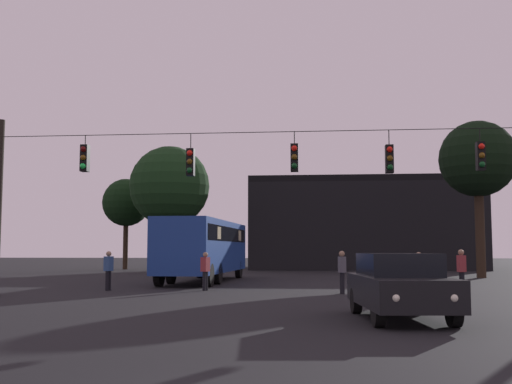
% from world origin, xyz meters
% --- Properties ---
extents(ground_plane, '(168.00, 168.00, 0.00)m').
position_xyz_m(ground_plane, '(0.00, 24.50, 0.00)').
color(ground_plane, black).
rests_on(ground_plane, ground).
extents(overhead_signal_span, '(20.66, 0.44, 6.26)m').
position_xyz_m(overhead_signal_span, '(0.02, 15.48, 3.69)').
color(overhead_signal_span, black).
rests_on(overhead_signal_span, ground).
extents(city_bus, '(2.91, 11.08, 3.00)m').
position_xyz_m(city_bus, '(-4.48, 25.31, 1.87)').
color(city_bus, navy).
rests_on(city_bus, ground).
extents(car_near_right, '(2.21, 4.46, 1.52)m').
position_xyz_m(car_near_right, '(3.00, 9.19, 0.80)').
color(car_near_right, black).
rests_on(car_near_right, ground).
extents(pedestrian_crossing_left, '(0.27, 0.38, 1.61)m').
position_xyz_m(pedestrian_crossing_left, '(6.35, 17.78, 0.91)').
color(pedestrian_crossing_left, black).
rests_on(pedestrian_crossing_left, ground).
extents(pedestrian_crossing_center, '(0.31, 0.40, 1.54)m').
position_xyz_m(pedestrian_crossing_center, '(-7.08, 18.44, 0.86)').
color(pedestrian_crossing_center, black).
rests_on(pedestrian_crossing_center, ground).
extents(pedestrian_crossing_right, '(0.33, 0.41, 1.51)m').
position_xyz_m(pedestrian_crossing_right, '(4.86, 17.96, 0.84)').
color(pedestrian_crossing_right, black).
rests_on(pedestrian_crossing_right, ground).
extents(pedestrian_near_bus, '(0.34, 0.42, 1.50)m').
position_xyz_m(pedestrian_near_bus, '(-3.26, 18.70, 0.84)').
color(pedestrian_near_bus, black).
rests_on(pedestrian_near_bus, ground).
extents(pedestrian_trailing, '(0.29, 0.39, 1.56)m').
position_xyz_m(pedestrian_trailing, '(2.02, 17.41, 0.87)').
color(pedestrian_trailing, black).
rests_on(pedestrian_trailing, ground).
extents(corner_building, '(18.12, 11.23, 7.29)m').
position_xyz_m(corner_building, '(4.98, 47.42, 3.64)').
color(corner_building, black).
rests_on(corner_building, ground).
extents(tree_left_silhouette, '(5.86, 5.86, 9.16)m').
position_xyz_m(tree_left_silhouette, '(-9.56, 38.97, 6.21)').
color(tree_left_silhouette, '#2D2116').
rests_on(tree_left_silhouette, ground).
extents(tree_behind_building, '(4.38, 4.38, 8.99)m').
position_xyz_m(tree_behind_building, '(10.40, 30.87, 6.73)').
color(tree_behind_building, '#2D2116').
rests_on(tree_behind_building, ground).
extents(tree_right_far, '(3.84, 3.84, 7.31)m').
position_xyz_m(tree_right_far, '(-14.17, 43.40, 5.35)').
color(tree_right_far, '#2D2116').
rests_on(tree_right_far, ground).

